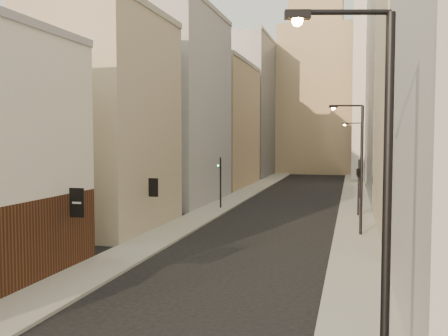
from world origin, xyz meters
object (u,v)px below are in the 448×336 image
streetlamp_mid (358,162)px  traffic_light_left (221,173)px  traffic_light_right (359,172)px  clock_tower (316,83)px  streetlamp_near (377,190)px  white_tower (378,66)px  streetlamp_far (359,156)px

streetlamp_mid → traffic_light_left: streetlamp_mid is taller
traffic_light_left → streetlamp_mid: bearing=116.0°
streetlamp_mid → traffic_light_right: 8.99m
clock_tower → traffic_light_right: (7.72, -55.87, -13.73)m
streetlamp_mid → traffic_light_right: streetlamp_mid is taller
streetlamp_near → traffic_light_right: 32.20m
clock_tower → streetlamp_mid: 66.38m
streetlamp_near → streetlamp_mid: (-0.18, 23.26, -0.42)m
clock_tower → traffic_light_right: clock_tower is taller
white_tower → traffic_light_left: 45.96m
clock_tower → streetlamp_near: (7.75, -88.03, -11.99)m
white_tower → streetlamp_near: bearing=-92.5°
traffic_light_left → streetlamp_far: bearing=-163.2°
clock_tower → streetlamp_far: clock_tower is taller
streetlamp_near → streetlamp_far: streetlamp_near is taller
streetlamp_near → white_tower: bearing=73.4°
clock_tower → streetlamp_near: bearing=-85.0°
streetlamp_mid → streetlamp_far: size_ratio=1.07×
clock_tower → streetlamp_far: size_ratio=5.25×
streetlamp_far → streetlamp_near: bearing=-76.0°
streetlamp_far → white_tower: bearing=98.0°
streetlamp_mid → streetlamp_far: (0.30, 21.80, -0.34)m
white_tower → streetlamp_near: size_ratio=4.20×
white_tower → clock_tower: bearing=128.2°
streetlamp_mid → traffic_light_left: bearing=125.6°
traffic_light_left → traffic_light_right: bearing=148.6°
clock_tower → streetlamp_far: bearing=-79.6°
streetlamp_far → streetlamp_mid: bearing=-76.6°
clock_tower → streetlamp_mid: (7.57, -64.76, -12.41)m
traffic_light_right → streetlamp_far: bearing=-111.4°
white_tower → streetlamp_near: (-3.25, -74.03, -12.96)m
white_tower → streetlamp_mid: 52.61m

